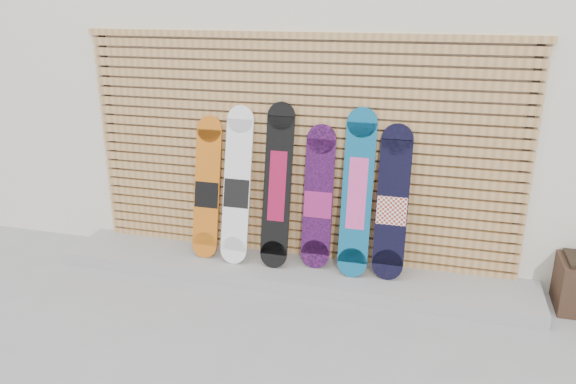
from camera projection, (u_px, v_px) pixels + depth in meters
name	position (u px, v px, depth m)	size (l,w,h in m)	color
ground	(286.00, 314.00, 4.83)	(80.00, 80.00, 0.00)	gray
building	(395.00, 61.00, 7.30)	(12.00, 5.00, 3.60)	beige
concrete_step	(290.00, 271.00, 5.47)	(4.60, 0.70, 0.12)	gray
slat_wall	(298.00, 150.00, 5.36)	(4.26, 0.08, 2.29)	#AF7E48
snowboard_0	(207.00, 189.00, 5.53)	(0.26, 0.34, 1.38)	#C26114
snowboard_1	(237.00, 187.00, 5.41)	(0.27, 0.38, 1.50)	white
snowboard_2	(277.00, 186.00, 5.31)	(0.27, 0.37, 1.55)	black
snowboard_3	(318.00, 198.00, 5.29)	(0.28, 0.26, 1.36)	black
snowboard_4	(357.00, 194.00, 5.12)	(0.28, 0.35, 1.54)	#0D567F
snowboard_5	(392.00, 204.00, 5.08)	(0.29, 0.32, 1.41)	black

